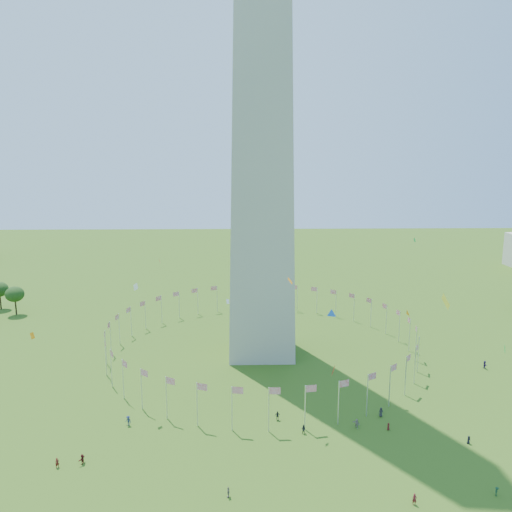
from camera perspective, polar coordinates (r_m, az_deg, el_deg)
The scene contains 5 objects.
ground at distance 91.96m, azimuth 1.79°, elevation -22.56°, with size 600.00×600.00×0.00m, color #305213.
washington_monument at distance 131.27m, azimuth 0.67°, elevation 25.77°, with size 16.80×16.80×169.00m, color #B0AA9C, non-canonical shape.
flag_ring at distance 134.88m, azimuth 0.60°, elevation -9.18°, with size 80.24×80.24×9.00m.
crowd at distance 97.97m, azimuth 5.96°, elevation -19.71°, with size 96.68×69.73×2.00m.
kites_aloft at distance 100.37m, azimuth 6.99°, elevation -7.71°, with size 120.49×66.87×28.74m.
Camera 1 is at (-4.60, -76.71, 50.50)m, focal length 35.00 mm.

